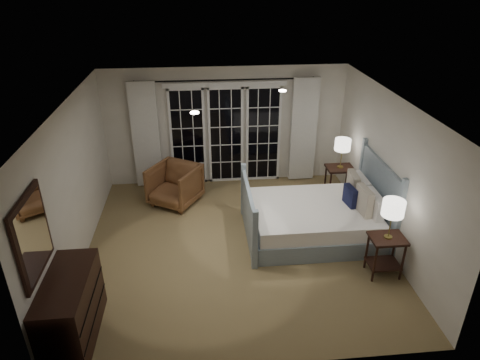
{
  "coord_description": "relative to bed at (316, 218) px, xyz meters",
  "views": [
    {
      "loc": [
        -0.53,
        -6.02,
        4.27
      ],
      "look_at": [
        0.1,
        0.36,
        1.05
      ],
      "focal_mm": 32.0,
      "sensor_mm": 36.0,
      "label": 1
    }
  ],
  "objects": [
    {
      "name": "wall_front",
      "position": [
        -1.41,
        -2.69,
        0.91
      ],
      "size": [
        5.0,
        0.02,
        2.5
      ],
      "primitive_type": "cube",
      "color": "silver",
      "rests_on": "floor"
    },
    {
      "name": "wall_back",
      "position": [
        -1.41,
        2.31,
        0.91
      ],
      "size": [
        5.0,
        0.02,
        2.5
      ],
      "primitive_type": "cube",
      "color": "silver",
      "rests_on": "floor"
    },
    {
      "name": "floor",
      "position": [
        -1.41,
        -0.19,
        -0.34
      ],
      "size": [
        5.0,
        5.0,
        0.0
      ],
      "primitive_type": "plane",
      "color": "olive",
      "rests_on": "ground"
    },
    {
      "name": "curtain_right",
      "position": [
        0.24,
        2.19,
        0.81
      ],
      "size": [
        0.55,
        0.1,
        2.25
      ],
      "primitive_type": "cube",
      "color": "silver",
      "rests_on": "curtain_rod"
    },
    {
      "name": "lamp_right",
      "position": [
        0.79,
        1.26,
        0.83
      ],
      "size": [
        0.31,
        0.31,
        0.6
      ],
      "color": "#A99543",
      "rests_on": "nightstand_right"
    },
    {
      "name": "curtain_left",
      "position": [
        -3.06,
        2.19,
        0.81
      ],
      "size": [
        0.55,
        0.1,
        2.25
      ],
      "primitive_type": "cube",
      "color": "silver",
      "rests_on": "curtain_rod"
    },
    {
      "name": "nightstand_right",
      "position": [
        0.79,
        1.26,
        0.12
      ],
      "size": [
        0.53,
        0.42,
        0.69
      ],
      "color": "black",
      "rests_on": "floor"
    },
    {
      "name": "downlight_a",
      "position": [
        -0.61,
        0.41,
        2.15
      ],
      "size": [
        0.12,
        0.12,
        0.01
      ],
      "primitive_type": "cylinder",
      "color": "white",
      "rests_on": "ceiling"
    },
    {
      "name": "armchair",
      "position": [
        -2.5,
        1.38,
        0.06
      ],
      "size": [
        1.19,
        1.19,
        0.8
      ],
      "primitive_type": "imported",
      "rotation": [
        0.0,
        0.0,
        -0.55
      ],
      "color": "brown",
      "rests_on": "floor"
    },
    {
      "name": "wall_left",
      "position": [
        -3.91,
        -0.19,
        0.91
      ],
      "size": [
        0.02,
        5.0,
        2.5
      ],
      "primitive_type": "cube",
      "color": "silver",
      "rests_on": "floor"
    },
    {
      "name": "ceiling",
      "position": [
        -1.41,
        -0.19,
        2.16
      ],
      "size": [
        5.0,
        5.0,
        0.0
      ],
      "primitive_type": "plane",
      "rotation": [
        3.14,
        0.0,
        0.0
      ],
      "color": "silver",
      "rests_on": "wall_back"
    },
    {
      "name": "bed",
      "position": [
        0.0,
        0.0,
        0.0
      ],
      "size": [
        2.31,
        1.66,
        1.35
      ],
      "color": "#8697A2",
      "rests_on": "floor"
    },
    {
      "name": "mirror",
      "position": [
        -3.88,
        -1.99,
        1.21
      ],
      "size": [
        0.05,
        0.85,
        1.0
      ],
      "color": "black",
      "rests_on": "wall_left"
    },
    {
      "name": "curtain_rod",
      "position": [
        -1.41,
        2.21,
        1.91
      ],
      "size": [
        3.5,
        0.03,
        0.03
      ],
      "primitive_type": "cylinder",
      "rotation": [
        0.0,
        1.57,
        0.0
      ],
      "color": "black",
      "rests_on": "wall_back"
    },
    {
      "name": "dresser",
      "position": [
        -3.64,
        -1.99,
        0.11
      ],
      "size": [
        0.54,
        1.27,
        0.9
      ],
      "color": "black",
      "rests_on": "floor"
    },
    {
      "name": "wall_right",
      "position": [
        1.09,
        -0.19,
        0.91
      ],
      "size": [
        0.02,
        5.0,
        2.5
      ],
      "primitive_type": "cube",
      "color": "silver",
      "rests_on": "floor"
    },
    {
      "name": "lamp_left",
      "position": [
        0.76,
        -1.17,
        0.83
      ],
      "size": [
        0.32,
        0.32,
        0.62
      ],
      "color": "#A99543",
      "rests_on": "nightstand_left"
    },
    {
      "name": "nightstand_left",
      "position": [
        0.76,
        -1.17,
        0.1
      ],
      "size": [
        0.51,
        0.41,
        0.67
      ],
      "color": "black",
      "rests_on": "floor"
    },
    {
      "name": "downlight_b",
      "position": [
        -2.01,
        -0.59,
        2.15
      ],
      "size": [
        0.12,
        0.12,
        0.01
      ],
      "primitive_type": "cylinder",
      "color": "white",
      "rests_on": "ceiling"
    },
    {
      "name": "french_doors",
      "position": [
        -1.41,
        2.27,
        0.75
      ],
      "size": [
        2.5,
        0.04,
        2.2
      ],
      "color": "black",
      "rests_on": "wall_back"
    }
  ]
}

